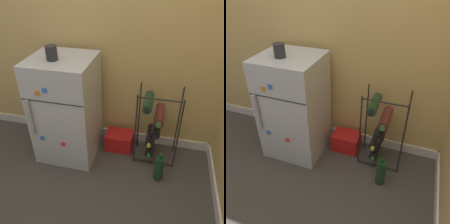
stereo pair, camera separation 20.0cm
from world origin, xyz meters
The scene contains 7 objects.
ground_plane centered at (0.00, 0.00, 0.00)m, with size 14.00×14.00×0.00m, color #423D38.
wall_back centered at (0.00, 0.63, 1.24)m, with size 6.83×0.07×2.50m.
mini_fridge centered at (-0.36, 0.32, 0.46)m, with size 0.50×0.50×0.92m.
wine_rack centered at (0.38, 0.41, 0.36)m, with size 0.36×0.30×0.69m.
soda_box centered at (0.08, 0.45, 0.08)m, with size 0.25×0.18×0.17m.
fridge_top_cup centered at (-0.40, 0.26, 0.97)m, with size 0.08×0.08×0.11m.
loose_bottle_floor centered at (0.47, 0.15, 0.12)m, with size 0.08×0.08×0.27m.
Camera 1 is at (0.42, -1.26, 1.56)m, focal length 38.00 mm.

